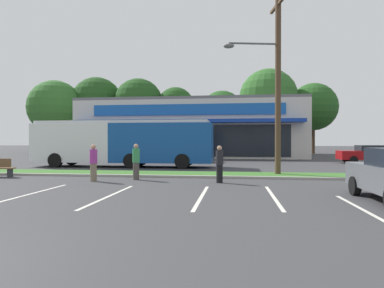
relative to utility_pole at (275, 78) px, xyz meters
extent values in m
cube|color=#386B28|center=(-6.77, -0.19, -5.07)|extent=(56.00, 2.20, 0.12)
cube|color=#99968C|center=(-6.77, -1.41, -5.07)|extent=(56.00, 0.24, 0.12)
cube|color=silver|center=(-9.13, -7.09, -5.13)|extent=(0.12, 4.80, 0.01)
cube|color=silver|center=(-6.26, -7.09, -5.13)|extent=(0.12, 4.80, 0.01)
cube|color=silver|center=(-3.19, -6.85, -5.13)|extent=(0.12, 4.80, 0.01)
cube|color=silver|center=(-0.84, -6.57, -5.13)|extent=(0.12, 4.80, 0.01)
cube|color=silver|center=(1.29, -8.56, -5.13)|extent=(0.12, 4.80, 0.01)
cube|color=beige|center=(-6.97, 21.65, -2.05)|extent=(24.78, 11.48, 6.17)
cube|color=black|center=(-6.97, 15.87, -3.28)|extent=(20.82, 0.08, 3.21)
cube|color=#14389E|center=(-6.97, 15.21, -1.31)|extent=(23.30, 1.40, 0.35)
cube|color=#1959AD|center=(-6.97, 15.83, -0.08)|extent=(19.83, 0.16, 1.11)
cube|color=slate|center=(-6.97, 21.65, 1.18)|extent=(24.78, 11.48, 0.30)
cylinder|color=#473323|center=(-28.91, 29.17, -3.20)|extent=(0.44, 0.44, 3.86)
sphere|color=#2D6026|center=(-28.91, 29.17, 1.76)|extent=(8.09, 8.09, 8.09)
cylinder|color=#473323|center=(-23.65, 32.27, -2.70)|extent=(0.44, 0.44, 4.88)
sphere|color=#1E4719|center=(-23.65, 32.27, 2.74)|extent=(8.00, 8.00, 8.00)
cylinder|color=#473323|center=(-16.65, 31.46, -2.71)|extent=(0.44, 0.44, 4.86)
sphere|color=#1E4719|center=(-16.65, 31.46, 2.51)|extent=(7.43, 7.43, 7.43)
cylinder|color=#473323|center=(-10.95, 31.77, -2.61)|extent=(0.44, 0.44, 5.06)
sphere|color=#1E4719|center=(-10.95, 31.77, 2.03)|extent=(5.63, 5.63, 5.63)
cylinder|color=#473323|center=(-3.82, 28.30, -3.37)|extent=(0.44, 0.44, 3.54)
sphere|color=#23511E|center=(-3.82, 28.30, 0.65)|extent=(6.01, 6.01, 6.01)
cylinder|color=#473323|center=(2.66, 30.10, -2.70)|extent=(0.44, 0.44, 4.87)
sphere|color=#2D6026|center=(2.66, 30.10, 2.80)|extent=(8.16, 8.16, 8.16)
cylinder|color=#473323|center=(9.14, 31.48, -3.04)|extent=(0.44, 0.44, 4.18)
sphere|color=#23511E|center=(9.14, 31.48, 1.59)|extent=(6.77, 6.77, 6.77)
cylinder|color=#4C3826|center=(0.15, 0.03, -0.34)|extent=(0.30, 0.30, 9.58)
cube|color=#4C3826|center=(0.15, 0.03, 3.85)|extent=(0.60, 2.38, 0.14)
cylinder|color=#59595B|center=(-1.13, -0.22, 1.76)|extent=(2.57, 0.60, 0.10)
ellipsoid|color=#59595B|center=(-2.40, -0.47, 1.61)|extent=(0.56, 0.32, 0.24)
cube|color=#144793|center=(-7.10, 4.92, -3.43)|extent=(6.97, 2.57, 2.70)
cube|color=silver|center=(-13.43, 4.89, -3.43)|extent=(5.70, 2.57, 2.70)
cube|color=silver|center=(-9.95, 4.91, -1.98)|extent=(12.16, 2.34, 0.20)
cube|color=black|center=(-9.95, 6.21, -2.95)|extent=(11.64, 0.10, 1.19)
cube|color=black|center=(-16.30, 4.88, -3.11)|extent=(0.07, 2.17, 1.51)
cylinder|color=black|center=(-14.37, 3.72, -4.63)|extent=(1.00, 0.30, 1.00)
cylinder|color=black|center=(-14.38, 6.06, -4.63)|extent=(1.00, 0.30, 1.00)
cylinder|color=black|center=(-8.99, 3.74, -4.63)|extent=(1.00, 0.30, 1.00)
cylinder|color=black|center=(-9.00, 6.08, -4.63)|extent=(1.00, 0.30, 1.00)
cylinder|color=black|center=(-5.51, 3.75, -4.63)|extent=(1.00, 0.30, 1.00)
cylinder|color=black|center=(-5.52, 6.09, -4.63)|extent=(1.00, 0.30, 1.00)
cube|color=#333338|center=(-13.45, -2.20, -4.91)|extent=(0.08, 0.36, 0.45)
cube|color=#515459|center=(-10.79, 10.66, -4.46)|extent=(4.66, 1.80, 0.71)
cube|color=black|center=(-10.55, 10.66, -3.85)|extent=(2.10, 1.59, 0.51)
cylinder|color=black|center=(-12.23, 9.80, -4.81)|extent=(0.64, 0.22, 0.64)
cylinder|color=black|center=(-12.23, 11.51, -4.81)|extent=(0.64, 0.22, 0.64)
cylinder|color=black|center=(-9.34, 9.80, -4.81)|extent=(0.64, 0.22, 0.64)
cylinder|color=black|center=(-9.34, 11.51, -4.81)|extent=(0.64, 0.22, 0.64)
cylinder|color=black|center=(1.93, -5.92, -4.81)|extent=(0.22, 0.64, 0.64)
cube|color=black|center=(-5.94, 10.66, -4.50)|extent=(4.17, 1.73, 0.64)
cube|color=black|center=(-5.74, 10.66, -3.91)|extent=(1.88, 1.52, 0.54)
cylinder|color=black|center=(-7.24, 9.84, -4.81)|extent=(0.64, 0.22, 0.64)
cylinder|color=black|center=(-7.24, 11.48, -4.81)|extent=(0.64, 0.22, 0.64)
cylinder|color=black|center=(-4.65, 9.84, -4.81)|extent=(0.64, 0.22, 0.64)
cylinder|color=black|center=(-4.65, 11.48, -4.81)|extent=(0.64, 0.22, 0.64)
cube|color=maroon|center=(8.73, 10.87, -4.46)|extent=(4.57, 1.83, 0.71)
cube|color=black|center=(8.96, 10.87, -3.87)|extent=(2.05, 1.61, 0.45)
cylinder|color=black|center=(7.31, 10.00, -4.81)|extent=(0.64, 0.22, 0.64)
cylinder|color=black|center=(7.31, 11.74, -4.81)|extent=(0.64, 0.22, 0.64)
cylinder|color=black|center=(10.14, 11.74, -4.81)|extent=(0.64, 0.22, 0.64)
cylinder|color=black|center=(-2.76, -3.17, -4.74)|extent=(0.28, 0.28, 0.79)
cylinder|color=black|center=(-2.76, -3.17, -4.03)|extent=(0.33, 0.33, 0.63)
sphere|color=tan|center=(-2.76, -3.17, -3.61)|extent=(0.22, 0.22, 0.22)
cylinder|color=#726651|center=(-8.48, -3.36, -4.73)|extent=(0.29, 0.29, 0.81)
cylinder|color=#99338C|center=(-8.48, -3.36, -4.00)|extent=(0.34, 0.34, 0.64)
sphere|color=tan|center=(-8.48, -3.36, -3.57)|extent=(0.22, 0.22, 0.22)
cylinder|color=#47423D|center=(-6.74, -2.51, -4.72)|extent=(0.29, 0.29, 0.82)
cylinder|color=#338C4C|center=(-6.74, -2.51, -3.99)|extent=(0.34, 0.34, 0.65)
sphere|color=tan|center=(-6.74, -2.51, -3.55)|extent=(0.23, 0.23, 0.23)
camera|label=1|loc=(-2.13, -17.69, -3.29)|focal=30.94mm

